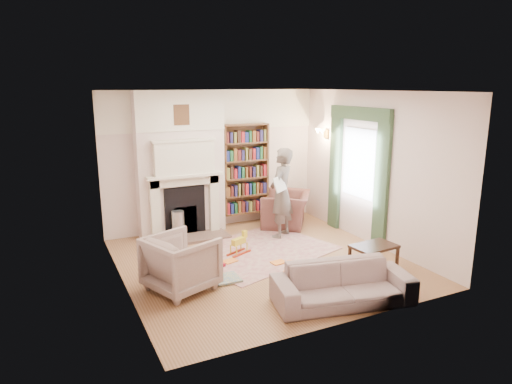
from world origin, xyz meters
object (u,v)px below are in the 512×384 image
bookcase (245,169)px  rocking_horse (239,244)px  armchair_reading (286,209)px  man_reading (281,193)px  sofa (343,284)px  armchair_left (181,263)px  paraffin_heater (178,225)px  coffee_table (373,259)px

bookcase → rocking_horse: (-0.87, -1.64, -0.98)m
armchair_reading → man_reading: bearing=-1.5°
sofa → man_reading: size_ratio=1.08×
rocking_horse → sofa: bearing=-100.4°
armchair_left → man_reading: bearing=-80.7°
armchair_reading → sofa: size_ratio=0.57×
armchair_reading → paraffin_heater: (-2.29, 0.14, -0.07)m
armchair_reading → sofa: bearing=18.4°
armchair_reading → paraffin_heater: size_ratio=1.95×
rocking_horse → armchair_reading: bearing=11.9°
armchair_reading → coffee_table: 2.76m
armchair_reading → rocking_horse: bearing=-19.0°
armchair_reading → paraffin_heater: bearing=-58.1°
coffee_table → armchair_left: bearing=160.9°
coffee_table → rocking_horse: bearing=129.3°
armchair_reading → armchair_left: size_ratio=1.20×
man_reading → coffee_table: size_ratio=2.49×
sofa → paraffin_heater: (-1.25, 3.55, 0.00)m
sofa → coffee_table: sofa is taller
bookcase → coffee_table: size_ratio=2.64×
bookcase → coffee_table: bookcase is taller
armchair_reading → rocking_horse: size_ratio=2.38×
bookcase → rocking_horse: 2.10m
armchair_left → sofa: 2.29m
man_reading → coffee_table: (0.47, -2.16, -0.65)m
sofa → paraffin_heater: bearing=121.4°
armchair_reading → coffee_table: bearing=35.8°
man_reading → paraffin_heater: size_ratio=3.17×
armchair_left → rocking_horse: bearing=-76.3°
armchair_left → rocking_horse: 1.60m
armchair_reading → man_reading: man_reading is taller
coffee_table → paraffin_heater: 3.71m
bookcase → armchair_left: size_ratio=2.08×
man_reading → bookcase: bearing=-113.1°
armchair_reading → rocking_horse: 1.95m
armchair_left → coffee_table: armchair_left is taller
armchair_reading → sofa: armchair_reading is taller
bookcase → armchair_left: 3.44m
armchair_left → paraffin_heater: 2.27m
armchair_reading → rocking_horse: (-1.58, -1.13, -0.15)m
sofa → coffee_table: size_ratio=2.68×
armchair_reading → paraffin_heater: armchair_reading is taller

